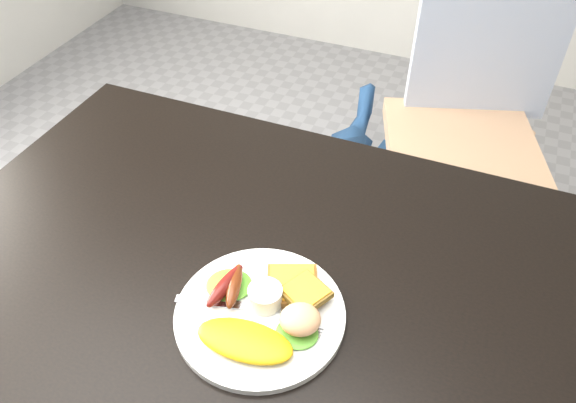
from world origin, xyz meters
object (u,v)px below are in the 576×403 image
Objects in this scene: dining_table at (253,265)px; person at (358,78)px; dining_chair at (461,147)px; plate at (260,314)px.

person is (-0.03, 0.74, -0.02)m from dining_table.
dining_chair is 1.64× the size of plate.
dining_table is 0.98m from dining_chair.
plate is (-0.22, -1.00, 0.31)m from dining_chair.
dining_table is at bearing -125.84° from dining_chair.
person is 5.11× the size of plate.
plate is (0.06, -0.11, 0.03)m from dining_table.
dining_table is at bearing 91.56° from person.
plate is (0.09, -0.85, 0.05)m from person.
plate is at bearing 95.53° from person.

